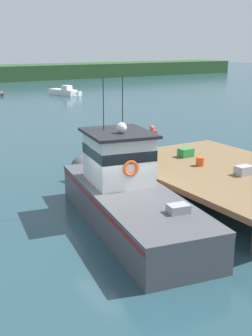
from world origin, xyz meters
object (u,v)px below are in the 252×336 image
crate_single_far (186,153)px  moored_boat_near_channel (65,92)px  crate_stack_mid_dock (244,170)px  bait_bucket (200,162)px  deckhand_further_back (152,145)px  main_fishing_boat (125,193)px

crate_single_far → moored_boat_near_channel: crate_single_far is taller
crate_stack_mid_dock → bait_bucket: 1.89m
deckhand_further_back → moored_boat_near_channel: size_ratio=0.35×
crate_stack_mid_dock → crate_single_far: bearing=92.0°
crate_single_far → moored_boat_near_channel: bearing=74.8°
main_fishing_boat → deckhand_further_back: (2.30, 1.81, 1.05)m
moored_boat_near_channel → bait_bucket: bearing=-105.3°
deckhand_further_back → moored_boat_near_channel: 36.62m
crate_stack_mid_dock → crate_single_far: size_ratio=1.00×
main_fishing_boat → moored_boat_near_channel: main_fishing_boat is taller
crate_single_far → moored_boat_near_channel: size_ratio=0.13×
main_fishing_boat → moored_boat_near_channel: bearing=69.4°
main_fishing_boat → crate_single_far: size_ratio=16.61×
crate_single_far → bait_bucket: bearing=-106.6°
main_fishing_boat → crate_stack_mid_dock: main_fishing_boat is taller
deckhand_further_back → crate_stack_mid_dock: bearing=-51.5°
main_fishing_boat → crate_single_far: 4.96m
moored_boat_near_channel → crate_stack_mid_dock: bearing=-103.8°
moored_boat_near_channel → crate_single_far: bearing=-105.2°
crate_single_far → deckhand_further_back: (-2.10, -0.47, 0.68)m
crate_single_far → main_fishing_boat: bearing=-152.6°
crate_stack_mid_dock → moored_boat_near_channel: 38.66m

